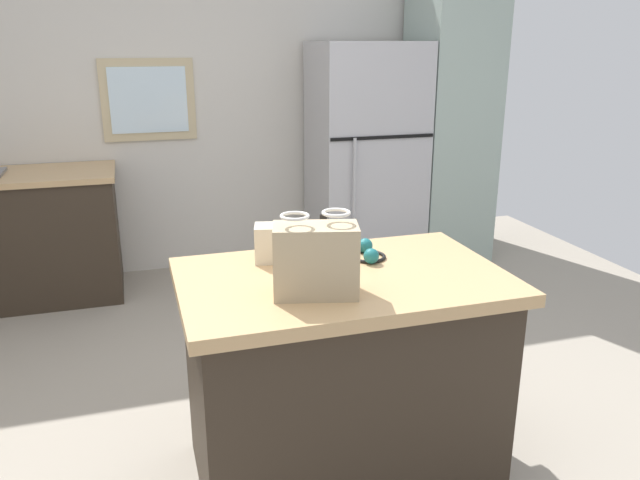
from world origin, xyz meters
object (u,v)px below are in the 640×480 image
object	(u,v)px
refrigerator	(365,158)
tall_cabinet	(450,121)
shopping_bag	(316,260)
small_box	(272,243)
bottle	(323,244)
ear_defenders	(368,253)
kitchen_island	(342,377)

from	to	relation	value
refrigerator	tall_cabinet	xyz separation A→B (m)	(0.72, 0.00, 0.27)
shopping_bag	small_box	world-z (taller)	shopping_bag
shopping_bag	bottle	distance (m)	0.29
refrigerator	ear_defenders	world-z (taller)	refrigerator
bottle	shopping_bag	bearing A→B (deg)	-112.81
kitchen_island	shopping_bag	xyz separation A→B (m)	(-0.16, -0.16, 0.58)
kitchen_island	tall_cabinet	size ratio (longest dim) A/B	0.55
bottle	small_box	bearing A→B (deg)	143.62
kitchen_island	shopping_bag	distance (m)	0.62
tall_cabinet	shopping_bag	world-z (taller)	tall_cabinet
ear_defenders	kitchen_island	bearing A→B (deg)	-136.85
shopping_bag	bottle	world-z (taller)	shopping_bag
shopping_bag	ear_defenders	xyz separation A→B (m)	(0.32, 0.31, -0.11)
tall_cabinet	small_box	xyz separation A→B (m)	(-1.98, -2.19, -0.17)
tall_cabinet	ear_defenders	bearing A→B (deg)	-124.92
tall_cabinet	ear_defenders	world-z (taller)	tall_cabinet
ear_defenders	bottle	bearing A→B (deg)	-167.46
kitchen_island	small_box	distance (m)	0.62
small_box	ear_defenders	size ratio (longest dim) A/B	0.77
kitchen_island	tall_cabinet	distance (m)	3.08
ear_defenders	refrigerator	bearing A→B (deg)	69.19
small_box	bottle	size ratio (longest dim) A/B	0.69
small_box	refrigerator	bearing A→B (deg)	60.22
kitchen_island	small_box	xyz separation A→B (m)	(-0.22, 0.24, 0.52)
tall_cabinet	ear_defenders	size ratio (longest dim) A/B	11.63
shopping_bag	small_box	size ratio (longest dim) A/B	2.15
bottle	ear_defenders	distance (m)	0.23
bottle	ear_defenders	bearing A→B (deg)	12.54
kitchen_island	refrigerator	bearing A→B (deg)	67.04
small_box	ear_defenders	bearing A→B (deg)	-12.40
kitchen_island	refrigerator	xyz separation A→B (m)	(1.03, 2.43, 0.43)
refrigerator	shopping_bag	size ratio (longest dim) A/B	5.41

